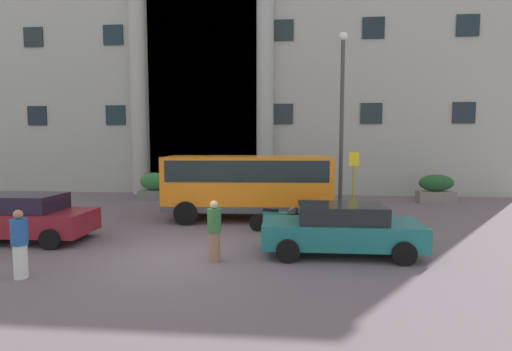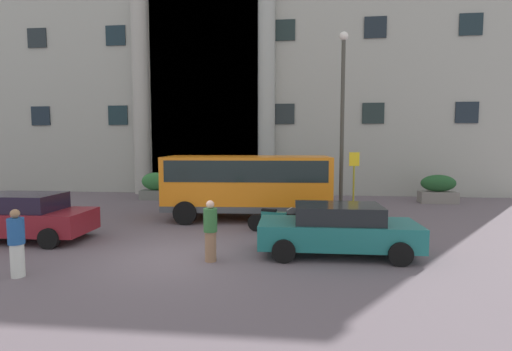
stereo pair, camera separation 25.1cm
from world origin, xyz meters
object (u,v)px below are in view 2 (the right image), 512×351
Objects in this scene: bus_stop_sign at (354,176)px; pedestrian_woman_dark_dress at (210,231)px; motorcycle_far_end at (273,220)px; hedge_planter_far_west at (156,186)px; orange_minibus at (248,181)px; white_taxi_kerbside at (338,229)px; hedge_planter_east at (438,189)px; hedge_planter_entrance_right at (314,190)px; parked_coupe_end at (23,217)px; lamppost_plaza_centre at (342,108)px; pedestrian_man_red_shirt at (17,243)px.

bus_stop_sign is 1.67× the size of pedestrian_woman_dark_dress.
pedestrian_woman_dark_dress is (-1.42, -3.38, 0.36)m from motorcycle_far_end.
hedge_planter_far_west is at bearing 163.04° from bus_stop_sign.
motorcycle_far_end is 3.69m from pedestrian_woman_dark_dress.
orange_minibus reaches higher than white_taxi_kerbside.
bus_stop_sign is 8.82m from pedestrian_woman_dark_dress.
hedge_planter_east is 11.05m from motorcycle_far_end.
orange_minibus is 5.60m from hedge_planter_entrance_right.
parked_coupe_end reaches higher than motorcycle_far_end.
parked_coupe_end is (-9.83, 0.55, 0.03)m from white_taxi_kerbside.
motorcycle_far_end is at bearing -120.27° from lamppost_plaza_centre.
parked_coupe_end is at bearing -151.49° from orange_minibus.
hedge_planter_east is (6.38, 0.46, 0.05)m from hedge_planter_entrance_right.
bus_stop_sign is 6.02m from hedge_planter_east.
bus_stop_sign is 1.43× the size of motorcycle_far_end.
white_taxi_kerbside is (0.24, -9.47, 0.07)m from hedge_planter_entrance_right.
lamppost_plaza_centre is at bearing -78.73° from pedestrian_man_red_shirt.
lamppost_plaza_centre is at bearing -153.56° from hedge_planter_east.
white_taxi_kerbside is (-1.34, -6.43, -0.94)m from bus_stop_sign.
lamppost_plaza_centre is (0.90, 7.32, 3.95)m from white_taxi_kerbside.
hedge_planter_east is 14.47m from pedestrian_woman_dark_dress.
motorcycle_far_end is at bearing -129.54° from bus_stop_sign.
lamppost_plaza_centre is at bearing 116.67° from bus_stop_sign.
pedestrian_woman_dark_dress is at bearing -14.39° from parked_coupe_end.
lamppost_plaza_centre reaches higher than motorcycle_far_end.
motorcycle_far_end is (6.90, -7.12, -0.27)m from hedge_planter_far_west.
lamppost_plaza_centre is at bearing 82.20° from white_taxi_kerbside.
hedge_planter_east is 18.59m from pedestrian_man_red_shirt.
parked_coupe_end is at bearing -152.28° from bus_stop_sign.
white_taxi_kerbside is 1.03× the size of parked_coupe_end.
hedge_planter_far_west is at bearing 167.17° from lamppost_plaza_centre.
lamppost_plaza_centre is (2.86, 4.90, 4.23)m from motorcycle_far_end.
orange_minibus reaches higher than parked_coupe_end.
hedge_planter_entrance_right reaches higher than motorcycle_far_end.
hedge_planter_east is at bearing 1.48° from hedge_planter_far_west.
parked_coupe_end is 3.88m from pedestrian_man_red_shirt.
orange_minibus is 4.16× the size of pedestrian_woman_dark_dress.
white_taxi_kerbside is at bearing -35.01° from motorcycle_far_end.
pedestrian_woman_dark_dress is at bearing -122.59° from bus_stop_sign.
bus_stop_sign is 0.62× the size of white_taxi_kerbside.
hedge_planter_entrance_right is 4.70m from lamppost_plaza_centre.
hedge_planter_east is 1.16× the size of pedestrian_man_red_shirt.
pedestrian_man_red_shirt is at bearing -161.86° from white_taxi_kerbside.
hedge_planter_east is at bearing 29.25° from parked_coupe_end.
hedge_planter_east is 0.23× the size of lamppost_plaza_centre.
hedge_planter_entrance_right is at bearing 117.89° from lamppost_plaza_centre.
hedge_planter_east reaches higher than white_taxi_kerbside.
hedge_planter_entrance_right is (-1.59, 3.04, -1.01)m from bus_stop_sign.
bus_stop_sign is 0.64× the size of parked_coupe_end.
motorcycle_far_end is 0.23× the size of lamppost_plaza_centre.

